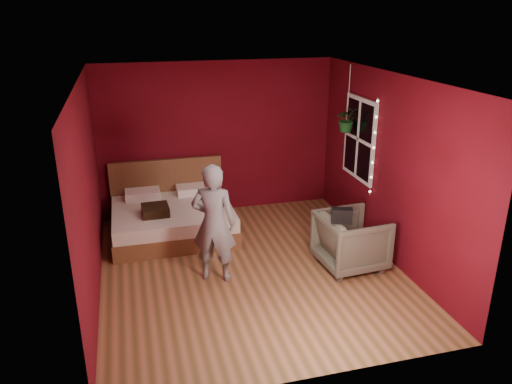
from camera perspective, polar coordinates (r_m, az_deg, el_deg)
name	(u,v)px	position (r m, az deg, el deg)	size (l,w,h in m)	color
floor	(250,269)	(6.99, -0.64, -8.78)	(4.50, 4.50, 0.00)	#9A5D3D
room_walls	(250,152)	(6.34, -0.70, 4.57)	(4.04, 4.54, 2.62)	#5D0916
window	(359,139)	(7.88, 11.70, 5.96)	(0.05, 0.97, 1.27)	white
fairy_lights	(374,148)	(7.42, 13.30, 4.94)	(0.04, 0.04, 1.45)	silver
bed	(172,217)	(8.07, -9.56, -2.80)	(1.87, 1.59, 1.03)	brown
person	(214,223)	(6.44, -4.85, -3.59)	(0.58, 0.38, 1.60)	slate
armchair	(351,241)	(7.01, 10.82, -5.50)	(0.83, 0.86, 0.78)	#595546
handbag	(342,216)	(6.56, 9.78, -2.66)	(0.27, 0.13, 0.19)	black
throw_pillow	(155,210)	(7.66, -11.43, -2.06)	(0.39, 0.39, 0.14)	black
hanging_plant	(347,119)	(7.96, 10.37, 8.18)	(0.41, 0.37, 1.03)	silver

